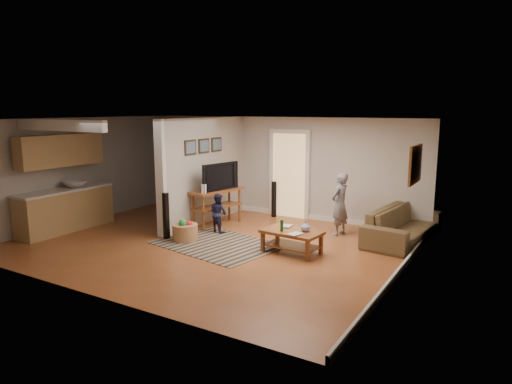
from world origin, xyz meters
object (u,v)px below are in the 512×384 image
at_px(sofa, 402,241).
at_px(toddler, 218,232).
at_px(coffee_table, 293,236).
at_px(toy_basket, 185,231).
at_px(speaker_left, 166,216).
at_px(child, 339,235).
at_px(tv_console, 217,193).
at_px(speaker_right, 274,199).

bearing_deg(sofa, toddler, 117.32).
bearing_deg(coffee_table, toddler, 166.58).
xyz_separation_m(toy_basket, toddler, (0.21, 0.89, -0.19)).
height_order(coffee_table, speaker_left, speaker_left).
xyz_separation_m(coffee_table, speaker_left, (-2.69, -0.52, 0.16)).
bearing_deg(child, tv_console, -63.68).
bearing_deg(tv_console, child, 24.11).
bearing_deg(toy_basket, sofa, 30.32).
xyz_separation_m(coffee_table, toy_basket, (-2.29, -0.40, -0.14)).
distance_m(coffee_table, toddler, 2.16).
height_order(coffee_table, toy_basket, coffee_table).
relative_size(sofa, speaker_left, 2.37).
bearing_deg(child, toddler, -52.21).
bearing_deg(speaker_left, toddler, 64.55).
relative_size(coffee_table, speaker_right, 1.27).
bearing_deg(sofa, tv_console, 109.69).
bearing_deg(toy_basket, child, 38.03).
relative_size(coffee_table, tv_console, 0.81).
bearing_deg(speaker_right, sofa, 15.31).
relative_size(speaker_left, toy_basket, 1.88).
height_order(sofa, toddler, toddler).
bearing_deg(speaker_left, tv_console, 85.59).
xyz_separation_m(coffee_table, child, (0.32, 1.64, -0.34)).
bearing_deg(sofa, child, 107.33).
relative_size(tv_console, child, 1.04).
height_order(child, toddler, child).
distance_m(speaker_right, toddler, 1.98).
relative_size(tv_console, toy_basket, 2.72).
xyz_separation_m(coffee_table, tv_console, (-2.42, 0.95, 0.44)).
relative_size(tv_console, speaker_right, 1.57).
xyz_separation_m(sofa, coffee_table, (-1.61, -1.88, 0.34)).
bearing_deg(sofa, speaker_left, 125.85).
height_order(speaker_right, toy_basket, speaker_right).
bearing_deg(toddler, speaker_left, 72.09).
height_order(tv_console, toy_basket, tv_console).
height_order(sofa, tv_console, tv_console).
distance_m(toy_basket, toddler, 0.94).
relative_size(sofa, coffee_table, 2.02).
relative_size(coffee_table, toy_basket, 2.20).
xyz_separation_m(coffee_table, toddler, (-2.07, 0.49, -0.34)).
height_order(tv_console, child, tv_console).
distance_m(speaker_right, child, 2.19).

